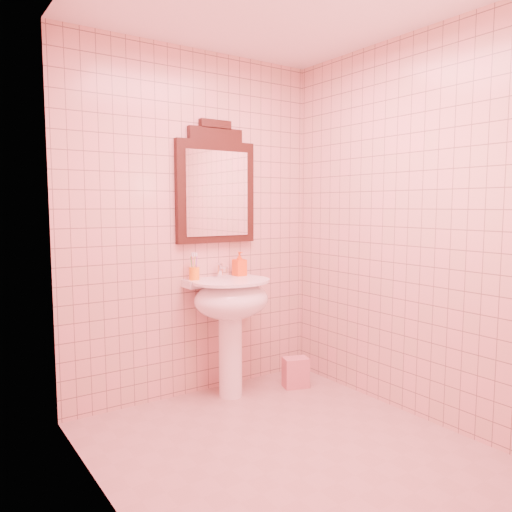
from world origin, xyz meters
TOP-DOWN VIEW (x-y plane):
  - floor at (0.00, 0.00)m, footprint 2.20×2.20m
  - back_wall at (0.00, 1.10)m, footprint 2.00×0.02m
  - pedestal_sink at (0.16, 0.87)m, footprint 0.58×0.58m
  - faucet at (0.16, 1.01)m, footprint 0.04×0.16m
  - mirror at (0.16, 1.07)m, footprint 0.64×0.06m
  - toothbrush_cup at (-0.05, 1.02)m, footprint 0.07×0.07m
  - soap_dispenser at (0.33, 1.01)m, footprint 0.09×0.09m
  - towel at (0.67, 0.75)m, footprint 0.22×0.18m

SIDE VIEW (x-z plane):
  - floor at x=0.00m, z-range 0.00..0.00m
  - towel at x=0.67m, z-range 0.00..0.23m
  - pedestal_sink at x=0.16m, z-range 0.23..1.09m
  - toothbrush_cup at x=-0.05m, z-range 0.83..1.00m
  - faucet at x=0.16m, z-range 0.87..0.97m
  - soap_dispenser at x=0.33m, z-range 0.86..1.05m
  - back_wall at x=0.00m, z-range 0.00..2.50m
  - mirror at x=0.16m, z-range 1.09..1.98m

